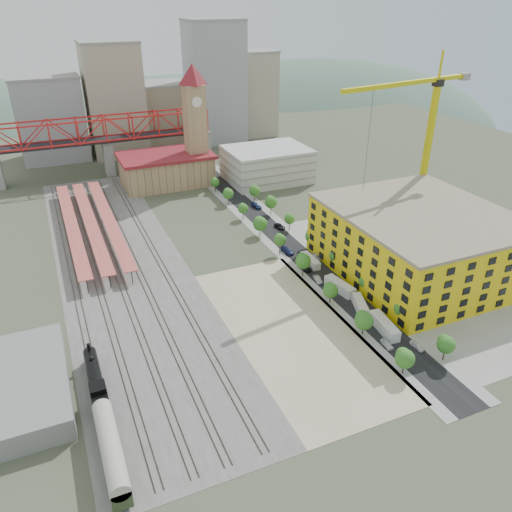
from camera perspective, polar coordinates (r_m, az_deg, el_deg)
name	(u,v)px	position (r m, az deg, el deg)	size (l,w,h in m)	color
ground	(255,268)	(147.45, -0.11, -1.37)	(400.00, 400.00, 0.00)	#474C38
ballast_strip	(121,265)	(154.24, -15.13, -1.01)	(36.00, 165.00, 0.06)	#605E59
dirt_lot	(292,329)	(122.05, 4.10, -8.35)	(28.00, 67.00, 0.06)	tan
street_asphalt	(281,238)	(165.52, 2.91, 2.05)	(12.00, 170.00, 0.06)	black
sidewalk_west	(266,241)	(163.37, 1.18, 1.71)	(3.00, 170.00, 0.04)	gray
sidewalk_east	(296,235)	(167.83, 4.60, 2.37)	(3.00, 170.00, 0.04)	gray
construction_pad	(422,268)	(155.05, 18.42, -1.35)	(50.00, 90.00, 0.06)	gray
rail_tracks	(115,266)	(154.02, -15.79, -1.09)	(26.56, 160.00, 0.18)	#382B23
platform_canopies	(90,221)	(176.99, -18.43, 3.77)	(16.00, 80.00, 4.12)	#D75F52
station_hall	(166,169)	(215.48, -10.20, 9.77)	(38.00, 24.00, 13.10)	tan
clock_tower	(195,114)	(211.21, -7.03, 15.83)	(12.00, 12.00, 52.00)	tan
parking_garage	(267,164)	(217.24, 1.28, 10.44)	(34.00, 26.00, 14.00)	silver
truss_bridge	(105,132)	(230.81, -16.86, 13.40)	(94.00, 9.60, 25.60)	gray
construction_building	(418,242)	(149.03, 18.07, 1.57)	(44.60, 50.60, 18.80)	yellow
warehouse	(10,390)	(113.17, -26.33, -13.52)	(22.00, 32.00, 5.00)	gray
street_trees	(295,251)	(157.61, 4.51, 0.59)	(15.40, 124.40, 8.00)	#286C20
skyline	(158,102)	(271.41, -11.16, 16.92)	(133.00, 46.00, 60.00)	#9EA0A3
distant_hills	(180,200)	(418.58, -8.65, 6.31)	(647.00, 264.00, 227.00)	#4C6B59
locomotive	(96,383)	(108.72, -17.78, -13.68)	(3.12, 24.05, 6.01)	black
coach	(111,451)	(93.86, -16.21, -20.61)	(3.45, 20.04, 6.29)	#2D3B20
tower_crane	(424,126)	(169.48, 18.62, 13.94)	(52.98, 11.50, 57.14)	yellow
site_trailer_a	(384,326)	(124.30, 14.44, -7.76)	(2.73, 10.39, 2.84)	silver
site_trailer_b	(360,305)	(130.94, 11.81, -5.53)	(2.34, 8.89, 2.43)	silver
site_trailer_c	(340,287)	(137.55, 9.55, -3.46)	(2.65, 10.05, 2.75)	silver
site_trailer_d	(310,261)	(149.70, 6.22, -0.54)	(2.32, 8.82, 2.41)	silver
car_0	(387,344)	(119.89, 14.75, -9.74)	(1.57, 3.90, 1.33)	silver
car_1	(318,279)	(141.33, 7.06, -2.68)	(1.44, 4.14, 1.36)	#A6A5AA
car_2	(305,268)	(146.85, 5.63, -1.34)	(2.23, 4.84, 1.35)	black
car_3	(287,251)	(155.84, 3.58, 0.61)	(2.19, 5.39, 1.56)	#1B214F
car_4	(417,346)	(121.33, 17.96, -9.74)	(1.60, 3.98, 1.35)	white
car_5	(315,257)	(152.85, 6.81, -0.14)	(1.58, 4.54, 1.49)	gray
car_6	(280,226)	(172.47, 2.73, 3.39)	(2.18, 4.74, 1.32)	black
car_7	(256,206)	(189.30, 0.03, 5.77)	(2.24, 5.52, 1.60)	navy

